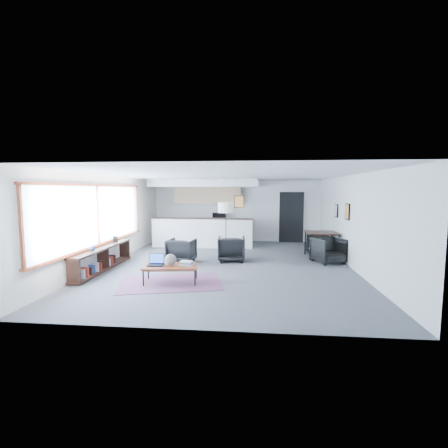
# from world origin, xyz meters

# --- Properties ---
(room) EXTENTS (7.02, 9.02, 2.62)m
(room) POSITION_xyz_m (0.00, 0.00, 1.30)
(room) COLOR #4D4D4F
(room) RESTS_ON ground
(window) EXTENTS (0.10, 5.95, 1.66)m
(window) POSITION_xyz_m (-3.46, -0.90, 1.46)
(window) COLOR #8CBFFF
(window) RESTS_ON room
(console) EXTENTS (0.35, 3.00, 0.80)m
(console) POSITION_xyz_m (-3.30, -1.05, 0.33)
(console) COLOR black
(console) RESTS_ON floor
(kitchenette) EXTENTS (4.20, 1.96, 2.60)m
(kitchenette) POSITION_xyz_m (-1.20, 3.71, 1.38)
(kitchenette) COLOR white
(kitchenette) RESTS_ON floor
(doorway) EXTENTS (1.10, 0.12, 2.15)m
(doorway) POSITION_xyz_m (2.30, 4.42, 1.07)
(doorway) COLOR black
(doorway) RESTS_ON room
(track_light) EXTENTS (1.60, 0.07, 0.15)m
(track_light) POSITION_xyz_m (-0.59, 2.20, 2.53)
(track_light) COLOR silver
(track_light) RESTS_ON room
(wall_art_lower) EXTENTS (0.03, 0.38, 0.48)m
(wall_art_lower) POSITION_xyz_m (3.47, 0.40, 1.55)
(wall_art_lower) COLOR black
(wall_art_lower) RESTS_ON room
(wall_art_upper) EXTENTS (0.03, 0.34, 0.44)m
(wall_art_upper) POSITION_xyz_m (3.47, 1.70, 1.50)
(wall_art_upper) COLOR black
(wall_art_upper) RESTS_ON room
(kilim_rug) EXTENTS (2.66, 2.12, 0.01)m
(kilim_rug) POSITION_xyz_m (-1.16, -1.99, 0.01)
(kilim_rug) COLOR #5E324C
(kilim_rug) RESTS_ON floor
(coffee_table) EXTENTS (1.34, 0.84, 0.41)m
(coffee_table) POSITION_xyz_m (-1.16, -1.99, 0.38)
(coffee_table) COLOR maroon
(coffee_table) RESTS_ON floor
(laptop) EXTENTS (0.39, 0.33, 0.26)m
(laptop) POSITION_xyz_m (-1.52, -1.96, 0.49)
(laptop) COLOR black
(laptop) RESTS_ON coffee_table
(ceramic_pot) EXTENTS (0.27, 0.27, 0.27)m
(ceramic_pot) POSITION_xyz_m (-1.16, -2.00, 0.55)
(ceramic_pot) COLOR gray
(ceramic_pot) RESTS_ON coffee_table
(book_stack) EXTENTS (0.33, 0.28, 0.10)m
(book_stack) POSITION_xyz_m (-0.80, -1.91, 0.46)
(book_stack) COLOR silver
(book_stack) RESTS_ON coffee_table
(coaster) EXTENTS (0.14, 0.14, 0.01)m
(coaster) POSITION_xyz_m (-0.99, -2.25, 0.42)
(coaster) COLOR #E5590C
(coaster) RESTS_ON coffee_table
(armchair_left) EXTENTS (0.84, 0.80, 0.79)m
(armchair_left) POSITION_xyz_m (-1.40, 0.16, 0.39)
(armchair_left) COLOR black
(armchair_left) RESTS_ON floor
(armchair_right) EXTENTS (0.85, 0.80, 0.83)m
(armchair_right) POSITION_xyz_m (0.09, 0.51, 0.42)
(armchair_right) COLOR black
(armchair_right) RESTS_ON floor
(floor_lamp) EXTENTS (0.61, 0.61, 1.78)m
(floor_lamp) POSITION_xyz_m (-0.15, 1.19, 1.54)
(floor_lamp) COLOR black
(floor_lamp) RESTS_ON floor
(dining_table) EXTENTS (1.01, 1.01, 0.83)m
(dining_table) POSITION_xyz_m (2.95, 1.34, 0.75)
(dining_table) COLOR black
(dining_table) RESTS_ON floor
(dining_chair_near) EXTENTS (0.89, 0.86, 0.71)m
(dining_chair_near) POSITION_xyz_m (3.00, 0.52, 0.36)
(dining_chair_near) COLOR black
(dining_chair_near) RESTS_ON floor
(dining_chair_far) EXTENTS (0.72, 0.69, 0.65)m
(dining_chair_far) POSITION_xyz_m (2.99, 2.23, 0.32)
(dining_chair_far) COLOR black
(dining_chair_far) RESTS_ON floor
(microwave) EXTENTS (0.58, 0.37, 0.37)m
(microwave) POSITION_xyz_m (-0.72, 4.15, 1.11)
(microwave) COLOR black
(microwave) RESTS_ON kitchenette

